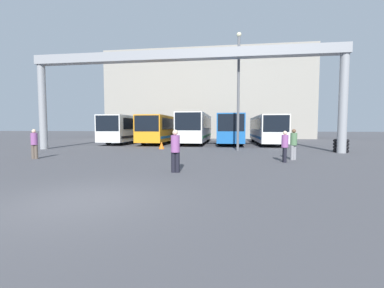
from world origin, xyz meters
name	(u,v)px	position (x,y,z in m)	size (l,w,h in m)	color
ground_plane	(81,201)	(0.00, 0.00, 0.00)	(200.00, 200.00, 0.00)	#47474C
building_backdrop	(208,97)	(0.00, 40.82, 7.20)	(33.78, 12.00, 14.41)	gray
overhead_gantry	(180,69)	(0.00, 13.55, 6.21)	(23.75, 0.80, 7.59)	gray
bus_slot_0	(129,128)	(-7.72, 22.58, 1.75)	(2.54, 10.99, 3.03)	silver
bus_slot_1	(161,128)	(-3.86, 22.47, 1.74)	(2.58, 10.77, 3.01)	orange
bus_slot_2	(196,127)	(0.00, 23.18, 1.87)	(2.62, 12.19, 3.26)	silver
bus_slot_3	(230,127)	(3.86, 22.94, 1.79)	(2.56, 11.70, 3.09)	#1959A5
bus_slot_4	(266,128)	(7.72, 23.23, 1.71)	(2.43, 12.29, 2.97)	silver
pedestrian_far_center	(34,143)	(-7.45, 7.51, 0.91)	(0.36, 0.36, 1.72)	brown
pedestrian_mid_right	(285,146)	(6.54, 7.99, 0.87)	(0.34, 0.34, 1.64)	black
pedestrian_near_left	(175,150)	(1.51, 4.30, 0.92)	(0.36, 0.36, 1.73)	black
pedestrian_mid_left	(294,144)	(7.24, 9.10, 0.92)	(0.36, 0.36, 1.73)	gray
traffic_cone	(162,145)	(-1.92, 15.09, 0.30)	(0.48, 0.48, 0.61)	orange
tire_stack	(341,146)	(11.74, 14.04, 0.48)	(1.04, 1.04, 0.96)	black
lamp_post	(238,87)	(4.37, 14.38, 4.87)	(0.36, 0.36, 9.00)	#595B60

